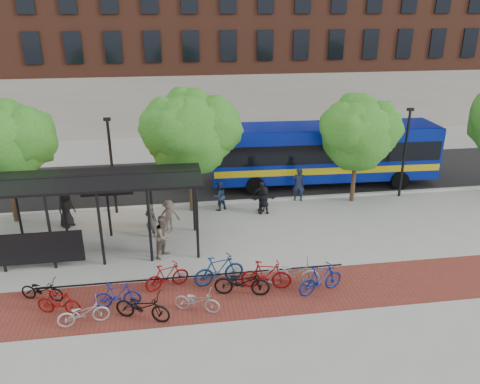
{
  "coord_description": "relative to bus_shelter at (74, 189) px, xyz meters",
  "views": [
    {
      "loc": [
        -3.85,
        -19.91,
        10.26
      ],
      "look_at": [
        -0.65,
        1.57,
        1.6
      ],
      "focal_mm": 35.0,
      "sensor_mm": 36.0,
      "label": 1
    }
  ],
  "objects": [
    {
      "name": "pedestrian_1",
      "position": [
        3.08,
        0.99,
        -2.16
      ],
      "size": [
        0.73,
        0.66,
        1.68
      ],
      "primitive_type": "imported",
      "rotation": [
        0.0,
        0.0,
        2.61
      ],
      "color": "#453F37",
      "rests_on": "ground"
    },
    {
      "name": "tree_a",
      "position": [
        -3.77,
        3.83,
        1.24
      ],
      "size": [
        4.9,
        4.0,
        6.18
      ],
      "color": "#382619",
      "rests_on": "ground"
    },
    {
      "name": "asphalt_street",
      "position": [
        8.13,
        8.48,
        -2.99
      ],
      "size": [
        160.0,
        8.0,
        0.01
      ],
      "primitive_type": "cube",
      "color": "black",
      "rests_on": "ground"
    },
    {
      "name": "bike_5",
      "position": [
        3.78,
        -3.58,
        -2.47
      ],
      "size": [
        1.84,
        1.06,
        1.06
      ],
      "primitive_type": "imported",
      "rotation": [
        0.0,
        0.0,
        1.91
      ],
      "color": "maroon",
      "rests_on": "ground"
    },
    {
      "name": "bike_9",
      "position": [
        7.58,
        -4.16,
        -2.41
      ],
      "size": [
        2.04,
        0.97,
        1.18
      ],
      "primitive_type": "imported",
      "rotation": [
        0.0,
        0.0,
        1.35
      ],
      "color": "maroon",
      "rests_on": "ground"
    },
    {
      "name": "bus",
      "position": [
        13.31,
        6.76,
        -0.89
      ],
      "size": [
        13.72,
        3.64,
        3.68
      ],
      "rotation": [
        0.0,
        0.0,
        -0.04
      ],
      "color": "#081C9D",
      "rests_on": "ground"
    },
    {
      "name": "lamp_post_right",
      "position": [
        17.13,
        4.08,
        -0.25
      ],
      "size": [
        0.35,
        0.2,
        5.12
      ],
      "color": "black",
      "rests_on": "ground"
    },
    {
      "name": "bike_10",
      "position": [
        8.65,
        -4.1,
        -2.44
      ],
      "size": [
        2.24,
        1.17,
        1.12
      ],
      "primitive_type": "imported",
      "rotation": [
        0.0,
        0.0,
        1.36
      ],
      "color": "#A2A2A4",
      "rests_on": "ground"
    },
    {
      "name": "pedestrian_8",
      "position": [
        3.69,
        -1.02,
        -2.03
      ],
      "size": [
        1.15,
        1.19,
        1.93
      ],
      "primitive_type": "imported",
      "rotation": [
        0.0,
        0.0,
        0.92
      ],
      "color": "#66584C",
      "rests_on": "ground"
    },
    {
      "name": "bike_1",
      "position": [
        -0.02,
        -4.69,
        -2.5
      ],
      "size": [
        1.71,
        0.89,
        0.99
      ],
      "primitive_type": "imported",
      "rotation": [
        0.0,
        0.0,
        1.3
      ],
      "color": "maroon",
      "rests_on": "ground"
    },
    {
      "name": "curb",
      "position": [
        8.13,
        4.48,
        -2.94
      ],
      "size": [
        160.0,
        0.25,
        0.12
      ],
      "primitive_type": "cube",
      "color": "#B7B7B2",
      "rests_on": "ground"
    },
    {
      "name": "lamp_post_left",
      "position": [
        1.13,
        4.08,
        -0.25
      ],
      "size": [
        0.35,
        0.2,
        5.12
      ],
      "color": "black",
      "rests_on": "ground"
    },
    {
      "name": "tree_c",
      "position": [
        14.22,
        3.83,
        1.06
      ],
      "size": [
        4.66,
        3.8,
        5.92
      ],
      "color": "#382619",
      "rests_on": "ground"
    },
    {
      "name": "tree_b",
      "position": [
        5.23,
        3.83,
        1.46
      ],
      "size": [
        5.15,
        4.2,
        6.47
      ],
      "color": "#382619",
      "rests_on": "ground"
    },
    {
      "name": "bike_4",
      "position": [
        2.93,
        -5.45,
        -2.46
      ],
      "size": [
        2.15,
        1.42,
        1.07
      ],
      "primitive_type": "imported",
      "rotation": [
        0.0,
        0.0,
        1.18
      ],
      "color": "black",
      "rests_on": "ground"
    },
    {
      "name": "bus_shelter",
      "position": [
        0.0,
        0.0,
        0.0
      ],
      "size": [
        10.6,
        3.07,
        3.6
      ],
      "color": "black",
      "rests_on": "ground"
    },
    {
      "name": "bike_11",
      "position": [
        9.58,
        -4.74,
        -2.41
      ],
      "size": [
        2.02,
        1.11,
        1.17
      ],
      "primitive_type": "imported",
      "rotation": [
        0.0,
        0.0,
        1.88
      ],
      "color": "navy",
      "rests_on": "ground"
    },
    {
      "name": "bike_0",
      "position": [
        -0.83,
        -3.71,
        -2.56
      ],
      "size": [
        1.78,
        1.06,
        0.88
      ],
      "primitive_type": "imported",
      "rotation": [
        0.0,
        0.0,
        1.26
      ],
      "color": "black",
      "rests_on": "ground"
    },
    {
      "name": "ground",
      "position": [
        8.13,
        0.48,
        -3.0
      ],
      "size": [
        160.0,
        160.0,
        0.0
      ],
      "primitive_type": "plane",
      "color": "#9E9E99",
      "rests_on": "ground"
    },
    {
      "name": "pedestrian_0",
      "position": [
        -1.11,
        2.74,
        -2.03
      ],
      "size": [
        1.05,
        1.13,
        1.94
      ],
      "primitive_type": "imported",
      "rotation": [
        0.0,
        0.0,
        0.95
      ],
      "color": "black",
      "rests_on": "ground"
    },
    {
      "name": "pedestrian_7",
      "position": [
        11.13,
        4.28,
        -2.03
      ],
      "size": [
        0.78,
        0.59,
        1.95
      ],
      "primitive_type": "imported",
      "rotation": [
        0.0,
        0.0,
        2.96
      ],
      "color": "#1A223E",
      "rests_on": "ground"
    },
    {
      "name": "pedestrian_2",
      "position": [
        6.59,
        3.63,
        -2.19
      ],
      "size": [
        0.99,
        0.92,
        1.62
      ],
      "primitive_type": "imported",
      "rotation": [
        0.0,
        0.0,
        3.65
      ],
      "color": "#1B283F",
      "rests_on": "ground"
    },
    {
      "name": "brick_strip",
      "position": [
        6.13,
        -4.52,
        -3.0
      ],
      "size": [
        24.0,
        3.0,
        0.01
      ],
      "primitive_type": "cube",
      "color": "maroon",
      "rests_on": "ground"
    },
    {
      "name": "bike_7",
      "position": [
        5.82,
        -3.55,
        -2.38
      ],
      "size": [
        2.13,
        1.02,
        1.23
      ],
      "primitive_type": "imported",
      "rotation": [
        0.0,
        0.0,
        1.8
      ],
      "color": "navy",
      "rests_on": "ground"
    },
    {
      "name": "bike_rack_rail",
      "position": [
        4.83,
        -3.62,
        -3.0
      ],
      "size": [
        12.0,
        0.05,
        0.95
      ],
      "primitive_type": "cube",
      "color": "black",
      "rests_on": "ground"
    },
    {
      "name": "pedestrian_3",
      "position": [
        3.91,
        1.45,
        -2.19
      ],
      "size": [
        1.07,
        0.64,
        1.62
      ],
      "primitive_type": "imported",
      "rotation": [
        0.0,
        0.0,
        0.04
      ],
      "color": "brown",
      "rests_on": "ground"
    },
    {
      "name": "bike_8",
      "position": [
        6.59,
        -4.46,
        -2.44
      ],
      "size": [
        2.22,
        1.17,
        1.11
      ],
      "primitive_type": "imported",
      "rotation": [
        0.0,
        0.0,
        1.36
      ],
      "color": "black",
      "rests_on": "ground"
    },
    {
      "name": "bike_6",
      "position": [
        4.84,
        -5.25,
        -2.55
      ],
      "size": [
        1.79,
        1.14,
        0.89
      ],
      "primitive_type": "imported",
      "rotation": [
        0.0,
        0.0,
        1.22
      ],
      "color": "#9B9B9D",
      "rests_on": "ground"
    },
    {
      "name": "bike_2",
      "position": [
        0.92,
        -5.41,
        -2.54
      ],
      "size": [
        1.82,
        0.89,
        0.92
      ],
      "primitive_type": "imported",
      "rotation": [
        0.0,
        0.0,
        1.74
      ],
      "color": "#A8A9AB",
      "rests_on": "ground"
    },
    {
      "name": "building_brick",
      "position": [
        18.13,
        26.48,
        7.0
      ],
      "size": [
        55.0,
        14.0,
        20.0
      ],
      "primitive_type": "cube",
      "color": "brown",
      "rests_on": "ground"
    },
    {
      "name": "pedestrian_5",
      "position": [
        8.88,
        2.81,
        -2.24
      ],
      "size": [
        1.43,
        0.49,
        1.53
      ],
      "primitive_type": "imported",
      "rotation": [
        0.0,
        0.0,
        3.17
      ],
      "color": "black",
      "rests_on": "ground"
    },
    {
      "name": "pedestrian_4",
      "position": [
        8.82,
        3.2,
        -2.18
      ],
      "size": [
        1.03,
        0.81,
        1.63
      ],
      "primitive_type": "imported",
      "rotation": [
        0.0,
        0.0,
        5.78
      ],
      "color": "black",
      "rests_on": "ground"
    },
    {
      "name": "bike_3",
      "position": [
        2.0,
        -4.57,
        -2.49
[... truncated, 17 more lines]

